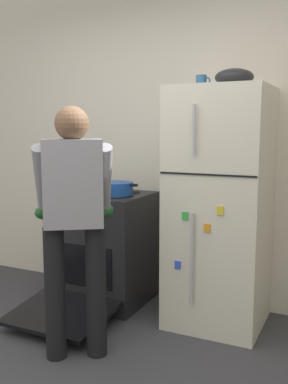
% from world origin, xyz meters
% --- Properties ---
extents(kitchen_wall_back, '(6.00, 0.10, 2.70)m').
position_xyz_m(kitchen_wall_back, '(0.00, 1.95, 1.35)').
color(kitchen_wall_back, silver).
rests_on(kitchen_wall_back, ground).
extents(refrigerator, '(0.68, 0.72, 1.76)m').
position_xyz_m(refrigerator, '(0.52, 1.57, 0.88)').
color(refrigerator, silver).
rests_on(refrigerator, ground).
extents(stove_range, '(0.76, 1.23, 0.93)m').
position_xyz_m(stove_range, '(-0.49, 1.55, 0.45)').
color(stove_range, black).
rests_on(stove_range, ground).
extents(person_cook, '(0.63, 0.65, 1.60)m').
position_xyz_m(person_cook, '(-0.17, 0.68, 0.95)').
color(person_cook, black).
rests_on(person_cook, ground).
extents(red_pot, '(0.37, 0.27, 0.10)m').
position_xyz_m(red_pot, '(-0.33, 1.52, 0.98)').
color(red_pot, '#19479E').
rests_on(red_pot, stove_range).
extents(coffee_mug, '(0.11, 0.08, 0.10)m').
position_xyz_m(coffee_mug, '(0.34, 1.62, 1.81)').
color(coffee_mug, '#2D6093').
rests_on(coffee_mug, refrigerator).
extents(mixing_bowl, '(0.27, 0.27, 0.12)m').
position_xyz_m(mixing_bowl, '(0.60, 1.57, 1.82)').
color(mixing_bowl, black).
rests_on(mixing_bowl, refrigerator).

